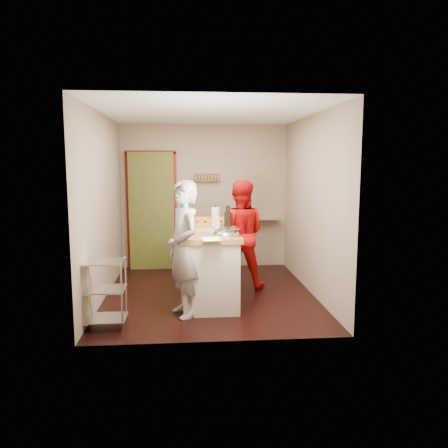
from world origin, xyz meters
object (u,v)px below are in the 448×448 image
(stove, at_px, (208,246))
(wire_shelving, at_px, (105,290))
(island, at_px, (210,265))
(person_stripe, at_px, (184,249))
(person_red, at_px, (240,234))

(stove, bearing_deg, wire_shelving, -116.85)
(island, bearing_deg, stove, 87.96)
(wire_shelving, bearing_deg, person_stripe, 19.09)
(person_red, bearing_deg, person_stripe, 66.16)
(wire_shelving, relative_size, person_stripe, 0.47)
(stove, distance_m, person_red, 1.23)
(stove, height_order, person_stripe, person_stripe)
(stove, relative_size, island, 0.71)
(wire_shelving, distance_m, person_red, 2.37)
(stove, xyz_separation_m, person_stripe, (-0.41, -2.31, 0.40))
(person_stripe, bearing_deg, island, 123.24)
(stove, height_order, person_red, person_red)
(stove, bearing_deg, person_stripe, -100.09)
(person_stripe, height_order, person_red, person_stripe)
(stove, relative_size, person_red, 0.61)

